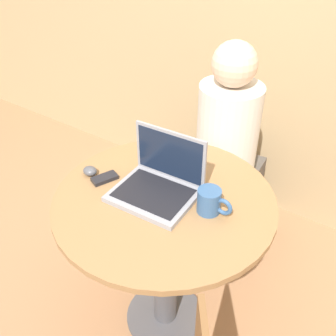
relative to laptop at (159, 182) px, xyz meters
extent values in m
plane|color=#9E704C|center=(0.04, -0.02, -0.80)|extent=(12.00, 12.00, 0.00)
cylinder|color=#4C4C51|center=(0.04, -0.02, -0.79)|extent=(0.37, 0.37, 0.02)
cylinder|color=#4C4C51|center=(0.04, -0.02, -0.43)|extent=(0.11, 0.11, 0.71)
cylinder|color=olive|center=(0.04, -0.02, -0.06)|extent=(0.84, 0.84, 0.02)
cube|color=gray|center=(0.00, -0.04, -0.04)|extent=(0.31, 0.26, 0.02)
cube|color=black|center=(0.00, -0.04, -0.02)|extent=(0.27, 0.21, 0.00)
cube|color=gray|center=(0.00, 0.08, 0.08)|extent=(0.30, 0.02, 0.21)
cube|color=#141E33|center=(0.00, 0.08, 0.08)|extent=(0.28, 0.01, 0.18)
cube|color=black|center=(-0.22, -0.06, -0.04)|extent=(0.09, 0.11, 0.02)
ellipsoid|color=#4C4C51|center=(-0.29, -0.07, -0.03)|extent=(0.06, 0.05, 0.04)
cylinder|color=#335684|center=(0.21, 0.01, 0.00)|extent=(0.09, 0.09, 0.09)
torus|color=#335684|center=(0.27, 0.01, 0.00)|extent=(0.07, 0.02, 0.07)
cube|color=#4C4742|center=(-0.01, 0.69, -0.58)|extent=(0.32, 0.45, 0.44)
cylinder|color=beige|center=(0.00, 0.58, -0.09)|extent=(0.30, 0.30, 0.53)
sphere|color=beige|center=(0.00, 0.58, 0.28)|extent=(0.21, 0.21, 0.21)
camera|label=1|loc=(0.68, -0.94, 0.90)|focal=42.00mm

